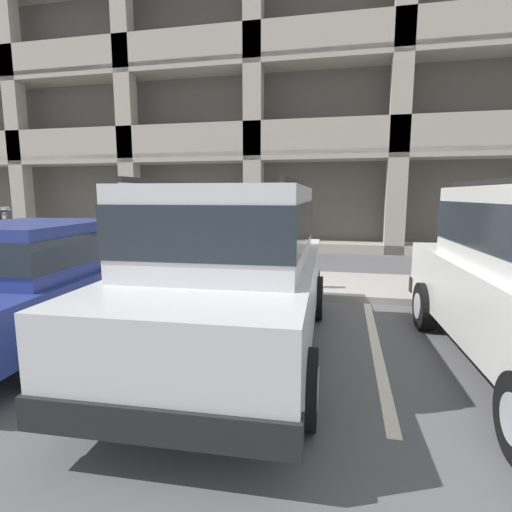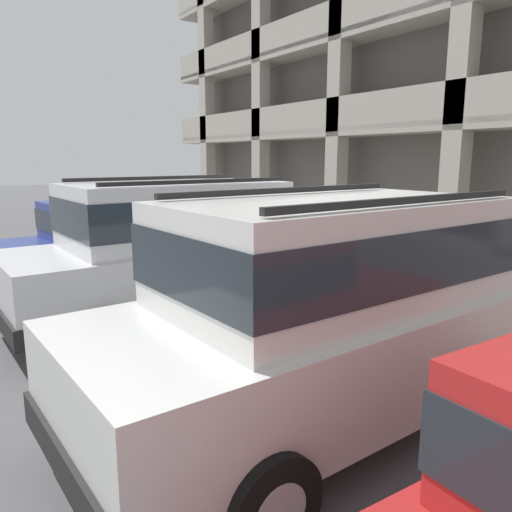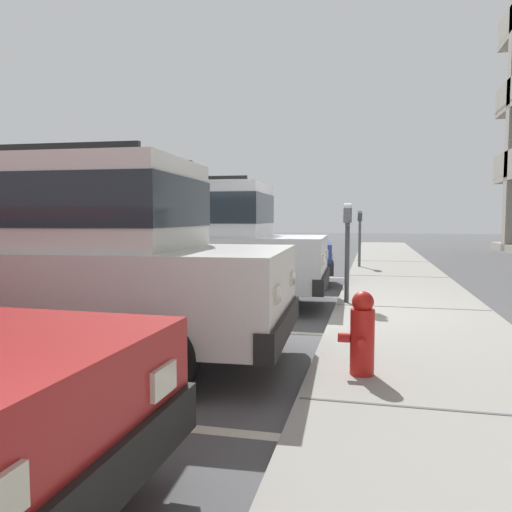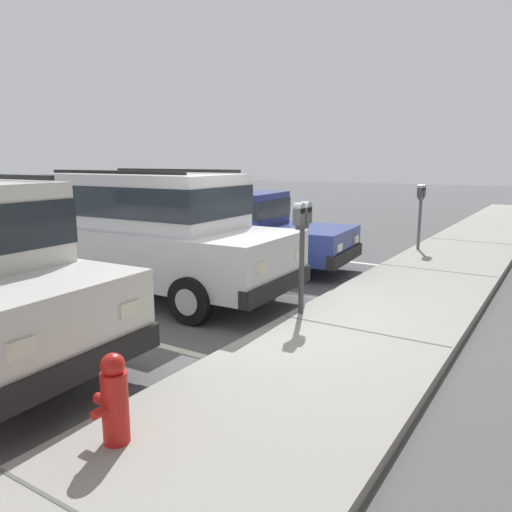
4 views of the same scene
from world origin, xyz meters
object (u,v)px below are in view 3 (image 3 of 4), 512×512
at_px(silver_suv, 179,238).
at_px(parking_meter_near, 347,229).
at_px(dark_hatchback, 48,252).
at_px(fire_hydrant, 362,334).
at_px(parking_meter_far, 360,225).
at_px(red_sedan, 223,246).

height_order(silver_suv, parking_meter_near, silver_suv).
bearing_deg(dark_hatchback, fire_hydrant, 83.84).
bearing_deg(parking_meter_far, silver_suv, -24.98).
bearing_deg(red_sedan, silver_suv, -4.24).
bearing_deg(silver_suv, parking_meter_far, 152.75).
bearing_deg(parking_meter_far, parking_meter_near, -0.48).
distance_m(parking_meter_near, fire_hydrant, 3.67).
distance_m(dark_hatchback, fire_hydrant, 3.14).
xyz_separation_m(dark_hatchback, parking_meter_far, (-9.28, 2.82, 0.15)).
xyz_separation_m(parking_meter_near, fire_hydrant, (3.58, 0.30, -0.79)).
height_order(red_sedan, fire_hydrant, red_sedan).
distance_m(red_sedan, fire_hydrant, 6.88).
bearing_deg(dark_hatchback, silver_suv, 176.24).
relative_size(silver_suv, dark_hatchback, 1.00).
bearing_deg(red_sedan, parking_meter_near, 41.85).
distance_m(silver_suv, parking_meter_far, 6.55).
height_order(silver_suv, dark_hatchback, same).
height_order(red_sedan, parking_meter_near, parking_meter_near).
bearing_deg(fire_hydrant, silver_suv, -139.47).
height_order(dark_hatchback, fire_hydrant, dark_hatchback).
relative_size(red_sedan, fire_hydrant, 6.60).
bearing_deg(fire_hydrant, dark_hatchback, -93.36).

